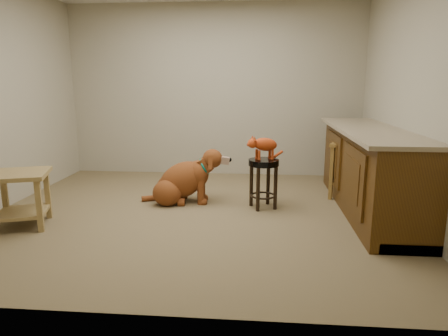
# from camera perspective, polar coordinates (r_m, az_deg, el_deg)

# --- Properties ---
(floor) EXTENTS (4.50, 4.00, 0.01)m
(floor) POSITION_cam_1_polar(r_m,az_deg,el_deg) (4.51, -4.11, -6.47)
(floor) COLOR brown
(floor) RESTS_ON ground
(room_shell) EXTENTS (4.54, 4.04, 2.62)m
(room_shell) POSITION_cam_1_polar(r_m,az_deg,el_deg) (4.28, -4.47, 15.32)
(room_shell) COLOR #A29B83
(room_shell) RESTS_ON ground
(cabinet_run) EXTENTS (0.70, 2.56, 0.94)m
(cabinet_run) POSITION_cam_1_polar(r_m,az_deg,el_deg) (4.79, 20.05, -0.61)
(cabinet_run) COLOR #492D0D
(cabinet_run) RESTS_ON ground
(padded_stool) EXTENTS (0.38, 0.38, 0.57)m
(padded_stool) POSITION_cam_1_polar(r_m,az_deg,el_deg) (4.61, 5.66, -0.81)
(padded_stool) COLOR black
(padded_stool) RESTS_ON ground
(wood_stool) EXTENTS (0.50, 0.50, 0.70)m
(wood_stool) POSITION_cam_1_polar(r_m,az_deg,el_deg) (5.21, 17.11, -0.26)
(wood_stool) COLOR brown
(wood_stool) RESTS_ON ground
(side_table) EXTENTS (0.68, 0.68, 0.56)m
(side_table) POSITION_cam_1_polar(r_m,az_deg,el_deg) (4.50, -27.09, -2.94)
(side_table) COLOR olive
(side_table) RESTS_ON ground
(golden_retriever) EXTENTS (1.11, 0.56, 0.70)m
(golden_retriever) POSITION_cam_1_polar(r_m,az_deg,el_deg) (4.86, -5.84, -1.88)
(golden_retriever) COLOR #653013
(golden_retriever) RESTS_ON ground
(tabby_kitten) EXTENTS (0.43, 0.31, 0.30)m
(tabby_kitten) POSITION_cam_1_polar(r_m,az_deg,el_deg) (4.55, 5.61, 3.26)
(tabby_kitten) COLOR #A93610
(tabby_kitten) RESTS_ON padded_stool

